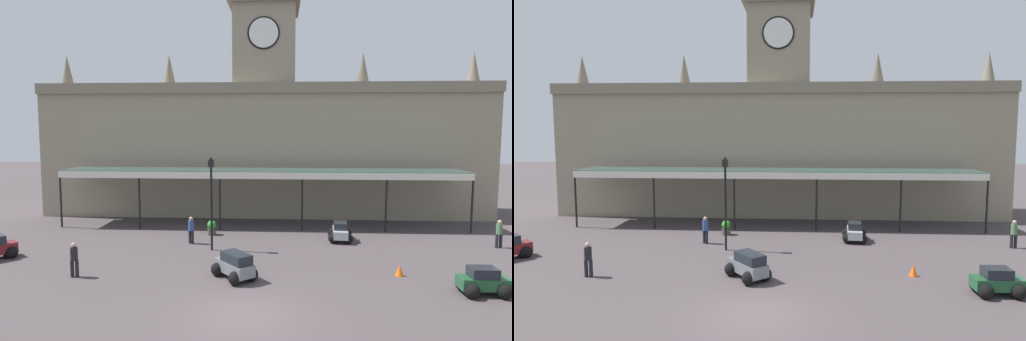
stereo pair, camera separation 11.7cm
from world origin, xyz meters
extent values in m
plane|color=#4A4143|center=(0.00, 0.00, 0.00)|extent=(140.00, 140.00, 0.00)
cube|color=gray|center=(0.00, 20.42, 5.22)|extent=(35.17, 5.93, 10.44)
cube|color=gray|center=(0.00, 17.31, 10.04)|extent=(35.17, 0.30, 0.80)
cube|color=gray|center=(0.00, 20.42, 13.45)|extent=(4.80, 4.80, 6.02)
cube|color=#766C59|center=(0.00, 20.42, 16.96)|extent=(5.50, 5.50, 1.00)
cylinder|color=white|center=(0.00, 17.96, 14.17)|extent=(2.20, 0.12, 2.20)
cylinder|color=black|center=(0.00, 18.00, 14.17)|extent=(2.46, 0.06, 2.46)
cone|color=#6E6554|center=(-16.58, 20.42, 11.74)|extent=(1.10, 1.10, 2.60)
cone|color=#6E6554|center=(-7.91, 20.42, 11.74)|extent=(1.10, 1.10, 2.60)
cone|color=#6E6554|center=(7.91, 20.42, 11.74)|extent=(1.10, 1.10, 2.60)
cone|color=#6E6554|center=(16.58, 20.42, 11.74)|extent=(1.10, 1.10, 2.60)
cube|color=#38564C|center=(0.00, 15.26, 3.99)|extent=(28.29, 3.20, 0.16)
cube|color=silver|center=(0.00, 13.66, 3.79)|extent=(28.29, 0.12, 0.44)
cylinder|color=black|center=(-14.15, 13.81, 1.96)|extent=(0.14, 0.14, 3.91)
cylinder|color=black|center=(-8.49, 13.81, 1.96)|extent=(0.14, 0.14, 3.91)
cylinder|color=black|center=(-2.83, 13.81, 1.96)|extent=(0.14, 0.14, 3.91)
cylinder|color=black|center=(2.83, 13.81, 1.96)|extent=(0.14, 0.14, 3.91)
cylinder|color=black|center=(8.49, 13.81, 1.96)|extent=(0.14, 0.14, 3.91)
cylinder|color=black|center=(14.15, 13.81, 1.96)|extent=(0.14, 0.14, 3.91)
cube|color=#1E512D|center=(10.00, 2.74, 0.52)|extent=(2.07, 0.93, 0.50)
cube|color=#1E232B|center=(9.95, 2.74, 0.98)|extent=(1.12, 0.83, 0.42)
sphere|color=black|center=(10.66, 3.20, 0.32)|extent=(0.64, 0.64, 0.64)
sphere|color=black|center=(10.68, 2.32, 0.32)|extent=(0.64, 0.64, 0.64)
sphere|color=black|center=(9.31, 3.16, 0.32)|extent=(0.64, 0.64, 0.64)
sphere|color=black|center=(9.34, 2.28, 0.32)|extent=(0.64, 0.64, 0.64)
sphere|color=black|center=(-13.87, 7.13, 0.32)|extent=(0.64, 0.64, 0.64)
sphere|color=black|center=(-13.19, 6.54, 0.32)|extent=(0.64, 0.64, 0.64)
cube|color=slate|center=(-0.79, 4.11, 0.54)|extent=(2.12, 2.31, 0.55)
cube|color=#1E232B|center=(-0.66, 3.96, 1.05)|extent=(1.63, 1.72, 0.45)
sphere|color=black|center=(-1.63, 4.42, 0.32)|extent=(0.64, 0.64, 0.64)
sphere|color=black|center=(-0.93, 4.99, 0.32)|extent=(0.64, 0.64, 0.64)
sphere|color=black|center=(-0.64, 3.23, 0.32)|extent=(0.64, 0.64, 0.64)
sphere|color=black|center=(0.05, 3.80, 0.32)|extent=(0.64, 0.64, 0.64)
cube|color=#B2B5BA|center=(5.10, 11.26, 0.52)|extent=(1.05, 2.12, 0.50)
cube|color=#1E232B|center=(5.09, 11.21, 0.98)|extent=(0.89, 1.16, 0.42)
sphere|color=black|center=(4.71, 11.97, 0.32)|extent=(0.64, 0.64, 0.64)
sphere|color=black|center=(5.59, 11.90, 0.32)|extent=(0.64, 0.64, 0.64)
sphere|color=black|center=(4.60, 10.63, 0.32)|extent=(0.64, 0.64, 0.64)
sphere|color=black|center=(5.48, 10.55, 0.32)|extent=(0.64, 0.64, 0.64)
cylinder|color=black|center=(-8.26, 3.87, 0.41)|extent=(0.17, 0.17, 0.82)
cylinder|color=black|center=(-8.47, 3.82, 0.41)|extent=(0.17, 0.17, 0.82)
cylinder|color=black|center=(-8.37, 3.85, 1.13)|extent=(0.34, 0.34, 0.62)
sphere|color=tan|center=(-8.37, 3.85, 1.55)|extent=(0.23, 0.23, 0.23)
cylinder|color=black|center=(-4.16, 10.11, 0.41)|extent=(0.17, 0.17, 0.82)
cylinder|color=black|center=(-3.98, 9.99, 0.41)|extent=(0.17, 0.17, 0.82)
cylinder|color=#334C8C|center=(-4.07, 10.05, 1.13)|extent=(0.34, 0.34, 0.62)
sphere|color=tan|center=(-4.07, 10.05, 1.55)|extent=(0.23, 0.23, 0.23)
cylinder|color=black|center=(14.11, 10.21, 0.41)|extent=(0.17, 0.17, 0.82)
cylinder|color=black|center=(14.33, 10.20, 0.41)|extent=(0.17, 0.17, 0.82)
cylinder|color=#4C724C|center=(14.22, 10.20, 1.13)|extent=(0.34, 0.34, 0.62)
sphere|color=tan|center=(14.22, 10.20, 1.55)|extent=(0.23, 0.23, 0.23)
cylinder|color=black|center=(-2.59, 8.74, 2.42)|extent=(0.13, 0.13, 4.83)
cube|color=black|center=(-2.59, 8.74, 5.05)|extent=(0.30, 0.30, 0.44)
sphere|color=black|center=(-2.59, 8.74, 5.33)|extent=(0.14, 0.14, 0.14)
cone|color=orange|center=(7.08, 4.92, 0.28)|extent=(0.40, 0.40, 0.56)
cylinder|color=#47423D|center=(-3.16, 12.30, 0.21)|extent=(0.56, 0.56, 0.42)
sphere|color=#2E8928|center=(-3.16, 12.30, 0.66)|extent=(0.60, 0.60, 0.60)
camera|label=1|loc=(1.41, -15.65, 7.10)|focal=30.53mm
camera|label=2|loc=(1.53, -15.64, 7.10)|focal=30.53mm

